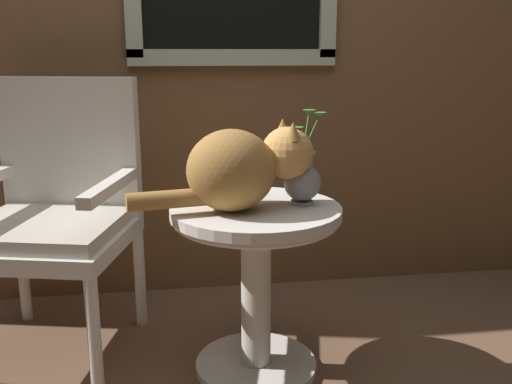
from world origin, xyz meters
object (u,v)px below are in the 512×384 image
object	(u,v)px
wicker_chair	(56,206)
cat	(241,167)
wicker_side_table	(256,259)
pewter_vase_with_ivy	(303,177)

from	to	relation	value
wicker_chair	cat	distance (m)	0.76
wicker_side_table	wicker_chair	bearing A→B (deg)	156.53
cat	wicker_chair	bearing A→B (deg)	152.98
cat	pewter_vase_with_ivy	size ratio (longest dim) A/B	1.94
wicker_side_table	pewter_vase_with_ivy	world-z (taller)	pewter_vase_with_ivy
wicker_side_table	pewter_vase_with_ivy	bearing A→B (deg)	4.41
wicker_side_table	pewter_vase_with_ivy	size ratio (longest dim) A/B	1.92
wicker_side_table	cat	distance (m)	0.33
wicker_chair	pewter_vase_with_ivy	bearing A→B (deg)	-18.75
cat	pewter_vase_with_ivy	bearing A→B (deg)	10.39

